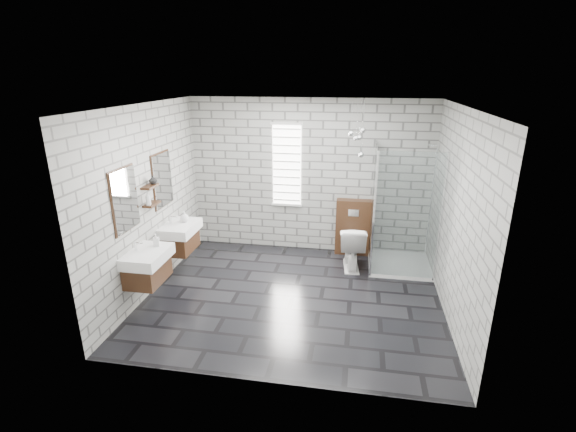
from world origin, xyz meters
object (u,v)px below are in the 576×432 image
(shower_enclosure, at_px, (396,241))
(vanity_right, at_px, (178,229))
(toilet, at_px, (352,246))
(vanity_left, at_px, (145,257))
(cistern_panel, at_px, (353,227))

(shower_enclosure, bearing_deg, vanity_right, -167.82)
(vanity_right, height_order, toilet, vanity_right)
(vanity_right, distance_m, shower_enclosure, 3.50)
(shower_enclosure, height_order, toilet, shower_enclosure)
(shower_enclosure, relative_size, toilet, 2.72)
(vanity_right, relative_size, shower_enclosure, 0.77)
(vanity_left, distance_m, vanity_right, 1.07)
(cistern_panel, distance_m, toilet, 0.58)
(vanity_right, xyz_separation_m, toilet, (2.71, 0.68, -0.38))
(vanity_right, bearing_deg, vanity_left, -90.00)
(toilet, bearing_deg, cistern_panel, -95.42)
(cistern_panel, bearing_deg, toilet, -90.00)
(cistern_panel, relative_size, shower_enclosure, 0.49)
(vanity_left, height_order, toilet, vanity_left)
(vanity_left, distance_m, cistern_panel, 3.57)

